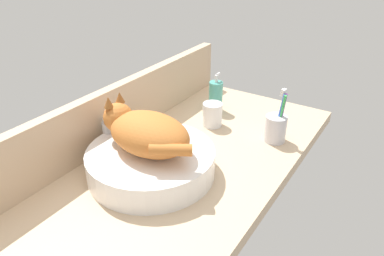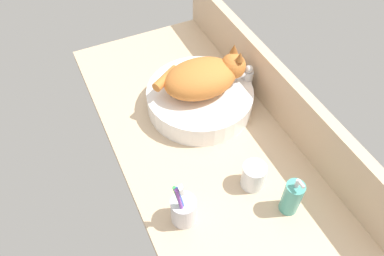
{
  "view_description": "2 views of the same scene",
  "coord_description": "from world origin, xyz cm",
  "px_view_note": "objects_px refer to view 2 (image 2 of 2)",
  "views": [
    {
      "loc": [
        -79.54,
        -53.85,
        63.86
      ],
      "look_at": [
        4.53,
        -0.03,
        9.78
      ],
      "focal_mm": 35.0,
      "sensor_mm": 36.0,
      "label": 1
    },
    {
      "loc": [
        72.38,
        -37.15,
        96.97
      ],
      "look_at": [
        3.51,
        -4.74,
        7.12
      ],
      "focal_mm": 35.0,
      "sensor_mm": 36.0,
      "label": 2
    }
  ],
  "objects_px": {
    "water_glass": "(253,177)",
    "toothbrush_cup": "(184,210)",
    "soap_dispenser": "(292,197)",
    "sink_basin": "(200,99)",
    "cat": "(204,77)",
    "faucet": "(245,80)"
  },
  "relations": [
    {
      "from": "cat",
      "to": "toothbrush_cup",
      "type": "height_order",
      "value": "cat"
    },
    {
      "from": "water_glass",
      "to": "toothbrush_cup",
      "type": "bearing_deg",
      "value": -85.78
    },
    {
      "from": "soap_dispenser",
      "to": "water_glass",
      "type": "bearing_deg",
      "value": -155.84
    },
    {
      "from": "faucet",
      "to": "sink_basin",
      "type": "bearing_deg",
      "value": -95.54
    },
    {
      "from": "sink_basin",
      "to": "cat",
      "type": "distance_m",
      "value": 0.1
    },
    {
      "from": "soap_dispenser",
      "to": "toothbrush_cup",
      "type": "xyz_separation_m",
      "value": [
        -0.1,
        -0.28,
        -0.01
      ]
    },
    {
      "from": "sink_basin",
      "to": "cat",
      "type": "bearing_deg",
      "value": 90.09
    },
    {
      "from": "sink_basin",
      "to": "faucet",
      "type": "relative_size",
      "value": 2.71
    },
    {
      "from": "toothbrush_cup",
      "to": "water_glass",
      "type": "distance_m",
      "value": 0.23
    },
    {
      "from": "faucet",
      "to": "toothbrush_cup",
      "type": "xyz_separation_m",
      "value": [
        0.36,
        -0.4,
        -0.02
      ]
    },
    {
      "from": "sink_basin",
      "to": "cat",
      "type": "height_order",
      "value": "cat"
    },
    {
      "from": "faucet",
      "to": "soap_dispenser",
      "type": "xyz_separation_m",
      "value": [
        0.45,
        -0.11,
        -0.01
      ]
    },
    {
      "from": "cat",
      "to": "water_glass",
      "type": "distance_m",
      "value": 0.37
    },
    {
      "from": "water_glass",
      "to": "faucet",
      "type": "bearing_deg",
      "value": 154.03
    },
    {
      "from": "sink_basin",
      "to": "faucet",
      "type": "distance_m",
      "value": 0.17
    },
    {
      "from": "sink_basin",
      "to": "cat",
      "type": "relative_size",
      "value": 1.15
    },
    {
      "from": "sink_basin",
      "to": "soap_dispenser",
      "type": "relative_size",
      "value": 2.44
    },
    {
      "from": "faucet",
      "to": "toothbrush_cup",
      "type": "bearing_deg",
      "value": -48.1
    },
    {
      "from": "sink_basin",
      "to": "soap_dispenser",
      "type": "distance_m",
      "value": 0.47
    },
    {
      "from": "cat",
      "to": "faucet",
      "type": "distance_m",
      "value": 0.17
    },
    {
      "from": "soap_dispenser",
      "to": "water_glass",
      "type": "relative_size",
      "value": 1.77
    },
    {
      "from": "toothbrush_cup",
      "to": "water_glass",
      "type": "bearing_deg",
      "value": 94.22
    }
  ]
}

